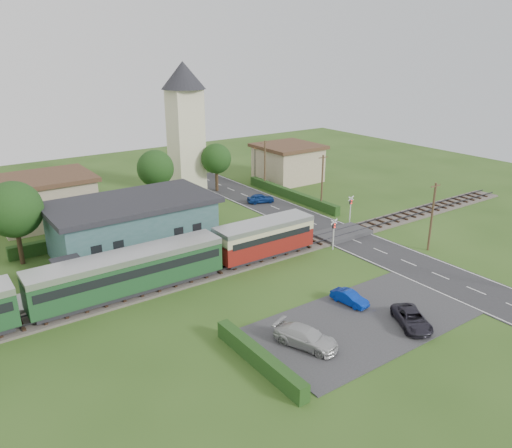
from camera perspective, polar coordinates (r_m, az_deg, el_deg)
ground at (r=47.49m, az=2.79°, el=-4.51°), size 120.00×120.00×0.00m
railway_track at (r=48.90m, az=1.35°, el=-3.61°), size 76.00×3.20×0.49m
road at (r=53.76m, az=11.25°, el=-1.89°), size 6.00×70.00×0.05m
car_park at (r=38.76m, az=12.10°, el=-10.84°), size 17.00×9.00×0.08m
crossing_deck at (r=54.98m, az=9.77°, el=-1.08°), size 6.20×3.40×0.45m
platform at (r=46.82m, az=-10.96°, el=-4.93°), size 30.00×3.00×0.45m
equipment_hut at (r=43.95m, az=-20.62°, el=-5.41°), size 2.30×2.30×2.55m
station_building at (r=50.91m, az=-13.87°, el=-0.12°), size 16.00×9.00×5.30m
train at (r=41.11m, az=-18.44°, el=-6.23°), size 43.20×2.90×3.40m
church_tower at (r=70.33m, az=-8.12°, el=11.96°), size 6.00×6.00×17.60m
house_west at (r=62.48m, az=-22.96°, el=2.64°), size 10.80×8.80×5.50m
house_east at (r=76.40m, az=3.67°, el=7.05°), size 8.80×8.80×5.50m
hedge_carpark at (r=33.02m, az=0.38°, el=-15.10°), size 0.80×9.00×1.20m
hedge_roadside at (r=67.38m, az=4.01°, el=3.39°), size 0.80×18.00×1.20m
hedge_station at (r=55.59m, az=-15.44°, el=-0.81°), size 22.00×0.80×1.30m
tree_a at (r=50.53m, az=-25.96°, el=1.49°), size 5.20×5.20×8.00m
tree_b at (r=63.86m, az=-11.42°, el=6.23°), size 4.60×4.60×7.34m
tree_c at (r=70.12m, az=-4.57°, el=7.44°), size 4.20×4.20×6.78m
utility_pole_b at (r=52.12m, az=19.47°, el=0.86°), size 1.40×0.22×7.00m
utility_pole_c at (r=62.22m, az=7.56°, el=4.78°), size 1.40×0.22×7.00m
utility_pole_d at (r=71.22m, az=1.02°, el=6.85°), size 1.40×0.22×7.00m
crossing_signal_near at (r=50.33m, az=8.88°, el=-0.67°), size 0.84×0.28×3.28m
crossing_signal_far at (r=58.38m, az=10.76°, el=2.09°), size 0.84×0.28×3.28m
streetlamp_east at (r=76.34m, az=-0.11°, el=7.27°), size 0.30×0.30×5.15m
car_on_road at (r=65.32m, az=0.53°, el=2.96°), size 3.78×2.48×1.20m
car_park_blue at (r=40.66m, az=10.65°, el=-8.28°), size 1.51×3.30×1.05m
car_park_silver at (r=34.97m, az=5.72°, el=-12.73°), size 3.42×4.95×1.33m
car_park_dark at (r=38.76m, az=17.38°, el=-10.29°), size 3.67×4.56×1.15m
pedestrian_near at (r=49.28m, az=-3.51°, el=-1.98°), size 0.64×0.44×1.67m
pedestrian_far at (r=44.96m, az=-15.57°, el=-4.93°), size 0.65×0.82×1.63m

